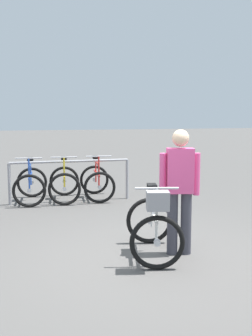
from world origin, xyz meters
The scene contains 7 objects.
ground_plane centered at (0.00, 0.00, 0.00)m, with size 80.00×80.00×0.00m, color #514F4C.
bike_rack_rail centered at (-0.52, 3.70, 0.64)m, with size 2.51×0.06×0.88m.
racked_bike_blue centered at (-1.32, 3.88, 0.37)m, with size 0.76×1.15×0.97m.
racked_bike_yellow centered at (-0.62, 3.88, 0.37)m, with size 0.78×1.17×0.97m.
racked_bike_red centered at (0.08, 3.88, 0.37)m, with size 0.75×1.15×0.97m.
featured_bicycle centered at (0.06, 0.02, 0.45)m, with size 0.89×1.24×0.97m.
person_with_featured_bike centered at (0.44, 0.08, 0.91)m, with size 0.52×0.27×1.64m.
Camera 1 is at (-1.62, -4.93, 1.86)m, focal length 44.89 mm.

